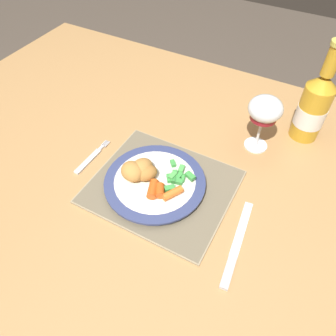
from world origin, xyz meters
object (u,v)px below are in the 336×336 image
(dining_table, at_px, (161,185))
(fork, at_px, (90,159))
(wine_glass, at_px, (265,111))
(bottle, at_px, (314,106))
(table_knife, at_px, (235,250))
(dinner_plate, at_px, (155,183))

(dining_table, distance_m, fork, 0.20)
(wine_glass, height_order, bottle, bottle)
(fork, height_order, table_knife, table_knife)
(dinner_plate, distance_m, fork, 0.19)
(bottle, bearing_deg, dining_table, -134.41)
(dining_table, relative_size, wine_glass, 9.77)
(table_knife, bearing_deg, fork, 171.22)
(fork, xyz_separation_m, bottle, (0.46, 0.36, 0.09))
(dining_table, bearing_deg, wine_glass, 45.15)
(dinner_plate, bearing_deg, fork, -179.84)
(dinner_plate, relative_size, table_knife, 1.11)
(dinner_plate, distance_m, wine_glass, 0.32)
(dinner_plate, relative_size, wine_glass, 1.55)
(fork, distance_m, bottle, 0.59)
(table_knife, relative_size, bottle, 0.79)
(table_knife, relative_size, wine_glass, 1.40)
(dining_table, height_order, fork, fork)
(dining_table, relative_size, bottle, 5.54)
(table_knife, bearing_deg, dining_table, 152.50)
(dining_table, bearing_deg, table_knife, -27.50)
(dining_table, bearing_deg, dinner_plate, -71.28)
(dining_table, xyz_separation_m, dinner_plate, (0.02, -0.06, 0.09))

